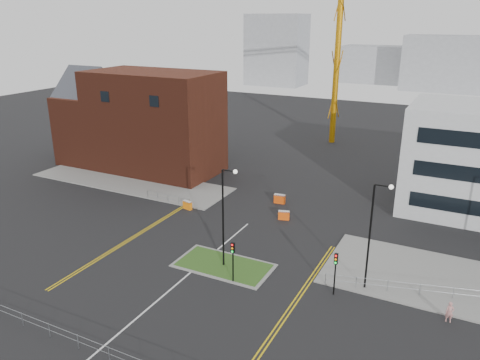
# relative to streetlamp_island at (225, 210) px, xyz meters

# --- Properties ---
(ground) EXTENTS (200.00, 200.00, 0.00)m
(ground) POSITION_rel_streetlamp_island_xyz_m (-2.22, -8.00, -5.41)
(ground) COLOR black
(ground) RESTS_ON ground
(pavement_left) EXTENTS (28.00, 8.00, 0.12)m
(pavement_left) POSITION_rel_streetlamp_island_xyz_m (-22.22, 14.00, -5.35)
(pavement_left) COLOR slate
(pavement_left) RESTS_ON ground
(pavement_right) EXTENTS (24.00, 10.00, 0.12)m
(pavement_right) POSITION_rel_streetlamp_island_xyz_m (19.78, 6.00, -5.35)
(pavement_right) COLOR slate
(pavement_right) RESTS_ON ground
(island_kerb) EXTENTS (8.60, 4.60, 0.08)m
(island_kerb) POSITION_rel_streetlamp_island_xyz_m (-0.22, 0.00, -5.37)
(island_kerb) COLOR slate
(island_kerb) RESTS_ON ground
(grass_island) EXTENTS (8.00, 4.00, 0.12)m
(grass_island) POSITION_rel_streetlamp_island_xyz_m (-0.22, 0.00, -5.35)
(grass_island) COLOR #274D19
(grass_island) RESTS_ON ground
(brick_building) EXTENTS (24.20, 10.07, 14.24)m
(brick_building) POSITION_rel_streetlamp_island_xyz_m (-25.19, 20.00, 1.44)
(brick_building) COLOR #4B1F12
(brick_building) RESTS_ON ground
(streetlamp_island) EXTENTS (1.46, 0.36, 9.18)m
(streetlamp_island) POSITION_rel_streetlamp_island_xyz_m (0.00, 0.00, 0.00)
(streetlamp_island) COLOR black
(streetlamp_island) RESTS_ON ground
(streetlamp_right_near) EXTENTS (1.46, 0.36, 9.18)m
(streetlamp_right_near) POSITION_rel_streetlamp_island_xyz_m (12.00, 2.00, 0.00)
(streetlamp_right_near) COLOR black
(streetlamp_right_near) RESTS_ON ground
(traffic_light_island) EXTENTS (0.28, 0.33, 3.65)m
(traffic_light_island) POSITION_rel_streetlamp_island_xyz_m (1.78, -2.02, -2.85)
(traffic_light_island) COLOR black
(traffic_light_island) RESTS_ON ground
(traffic_light_right) EXTENTS (0.28, 0.33, 3.65)m
(traffic_light_right) POSITION_rel_streetlamp_island_xyz_m (9.78, -0.02, -2.85)
(traffic_light_right) COLOR black
(traffic_light_right) RESTS_ON ground
(railing_front) EXTENTS (24.05, 0.05, 1.10)m
(railing_front) POSITION_rel_streetlamp_island_xyz_m (-2.22, -14.00, -4.63)
(railing_front) COLOR gray
(railing_front) RESTS_ON ground
(railing_left) EXTENTS (6.05, 0.05, 1.10)m
(railing_left) POSITION_rel_streetlamp_island_xyz_m (-13.22, 10.00, -4.67)
(railing_left) COLOR gray
(railing_left) RESTS_ON ground
(railing_right) EXTENTS (19.05, 5.05, 1.10)m
(railing_right) POSITION_rel_streetlamp_island_xyz_m (18.28, 3.50, -4.63)
(railing_right) COLOR gray
(railing_right) RESTS_ON ground
(centre_line) EXTENTS (0.15, 30.00, 0.01)m
(centre_line) POSITION_rel_streetlamp_island_xyz_m (-2.22, -6.00, -5.41)
(centre_line) COLOR silver
(centre_line) RESTS_ON ground
(yellow_left_a) EXTENTS (0.12, 24.00, 0.01)m
(yellow_left_a) POSITION_rel_streetlamp_island_xyz_m (-11.22, 2.00, -5.41)
(yellow_left_a) COLOR gold
(yellow_left_a) RESTS_ON ground
(yellow_left_b) EXTENTS (0.12, 24.00, 0.01)m
(yellow_left_b) POSITION_rel_streetlamp_island_xyz_m (-10.92, 2.00, -5.41)
(yellow_left_b) COLOR gold
(yellow_left_b) RESTS_ON ground
(yellow_right_a) EXTENTS (0.12, 20.00, 0.01)m
(yellow_right_a) POSITION_rel_streetlamp_island_xyz_m (7.28, -2.00, -5.41)
(yellow_right_a) COLOR gold
(yellow_right_a) RESTS_ON ground
(yellow_right_b) EXTENTS (0.12, 20.00, 0.01)m
(yellow_right_b) POSITION_rel_streetlamp_island_xyz_m (7.58, -2.00, -5.41)
(yellow_right_b) COLOR gold
(yellow_right_b) RESTS_ON ground
(skyline_a) EXTENTS (18.00, 12.00, 22.00)m
(skyline_a) POSITION_rel_streetlamp_island_xyz_m (-42.22, 112.00, 5.59)
(skyline_a) COLOR gray
(skyline_a) RESTS_ON ground
(skyline_b) EXTENTS (24.00, 12.00, 16.00)m
(skyline_b) POSITION_rel_streetlamp_island_xyz_m (7.78, 122.00, 2.59)
(skyline_b) COLOR gray
(skyline_b) RESTS_ON ground
(skyline_d) EXTENTS (30.00, 12.00, 12.00)m
(skyline_d) POSITION_rel_streetlamp_island_xyz_m (-10.22, 132.00, 0.59)
(skyline_d) COLOR gray
(skyline_d) RESTS_ON ground
(pedestrian) EXTENTS (0.64, 0.48, 1.59)m
(pedestrian) POSITION_rel_streetlamp_island_xyz_m (18.22, 0.34, -4.62)
(pedestrian) COLOR tan
(pedestrian) RESTS_ON ground
(barrier_left) EXTENTS (1.23, 0.66, 0.98)m
(barrier_left) POSITION_rel_streetlamp_island_xyz_m (-10.22, 9.54, -4.88)
(barrier_left) COLOR orange
(barrier_left) RESTS_ON ground
(barrier_mid) EXTENTS (1.27, 0.70, 1.01)m
(barrier_mid) POSITION_rel_streetlamp_island_xyz_m (0.78, 11.81, -4.86)
(barrier_mid) COLOR #F3530D
(barrier_mid) RESTS_ON ground
(barrier_right) EXTENTS (1.36, 0.59, 1.11)m
(barrier_right) POSITION_rel_streetlamp_island_xyz_m (-1.44, 16.00, -4.81)
(barrier_right) COLOR #E14A0C
(barrier_right) RESTS_ON ground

